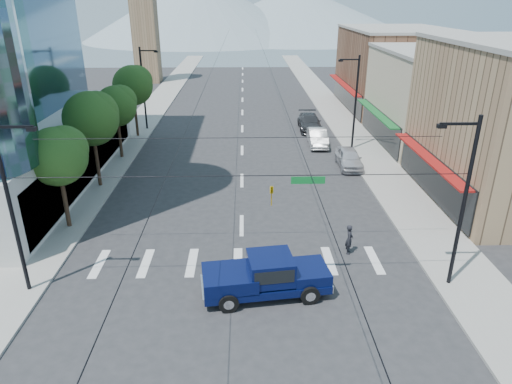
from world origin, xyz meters
TOP-DOWN VIEW (x-y plane):
  - ground at (0.00, 0.00)m, footprint 160.00×160.00m
  - sidewalk_left at (-12.00, 40.00)m, footprint 4.00×120.00m
  - sidewalk_right at (12.00, 40.00)m, footprint 4.00×120.00m
  - shop_mid at (20.00, 24.00)m, footprint 12.00×14.00m
  - shop_far at (20.00, 40.00)m, footprint 12.00×18.00m
  - clock_tower at (-16.50, 62.00)m, footprint 4.80×4.80m
  - mountain_left at (-15.00, 150.00)m, footprint 80.00×80.00m
  - mountain_right at (20.00, 160.00)m, footprint 90.00×90.00m
  - tree_near at (-11.07, 6.10)m, footprint 3.65×3.64m
  - tree_midnear at (-11.07, 13.10)m, footprint 4.09×4.09m
  - tree_midfar at (-11.07, 20.10)m, footprint 3.65×3.64m
  - tree_far at (-11.07, 27.10)m, footprint 4.09×4.09m
  - signal_rig at (0.19, -1.00)m, footprint 21.80×0.20m
  - lamp_pole_nw at (-10.67, 30.00)m, footprint 2.00×0.25m
  - lamp_pole_ne at (10.67, 22.00)m, footprint 2.00×0.25m
  - pickup_truck at (1.21, -1.57)m, footprint 6.62×3.14m
  - pedestrian at (6.27, 2.35)m, footprint 0.58×0.74m
  - parked_car_near at (9.40, 17.00)m, footprint 2.01×4.85m
  - parked_car_mid at (7.60, 23.46)m, footprint 1.92×5.08m
  - parked_car_far at (7.60, 29.42)m, footprint 2.55×5.98m

SIDE VIEW (x-z plane):
  - ground at x=0.00m, z-range 0.00..0.00m
  - sidewalk_left at x=-12.00m, z-range 0.00..0.15m
  - sidewalk_right at x=12.00m, z-range 0.00..0.15m
  - parked_car_near at x=9.40m, z-range 0.00..1.64m
  - parked_car_mid at x=7.60m, z-range 0.00..1.66m
  - parked_car_far at x=7.60m, z-range 0.00..1.72m
  - pedestrian at x=6.27m, z-range 0.00..1.80m
  - pickup_truck at x=1.21m, z-range 0.05..2.20m
  - shop_mid at x=20.00m, z-range 0.00..9.00m
  - signal_rig at x=0.19m, z-range 0.14..9.14m
  - lamp_pole_nw at x=-10.67m, z-range 0.44..9.44m
  - lamp_pole_ne at x=10.67m, z-range 0.44..9.44m
  - tree_near at x=-11.07m, z-range 1.64..8.34m
  - tree_midfar at x=-11.07m, z-range 1.64..8.34m
  - shop_far at x=20.00m, z-range 0.00..10.00m
  - tree_midnear at x=-11.07m, z-range 1.83..9.35m
  - tree_far at x=-11.07m, z-range 1.83..9.35m
  - mountain_right at x=20.00m, z-range 0.00..18.00m
  - clock_tower at x=-16.50m, z-range 0.44..20.84m
  - mountain_left at x=-15.00m, z-range 0.00..22.00m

